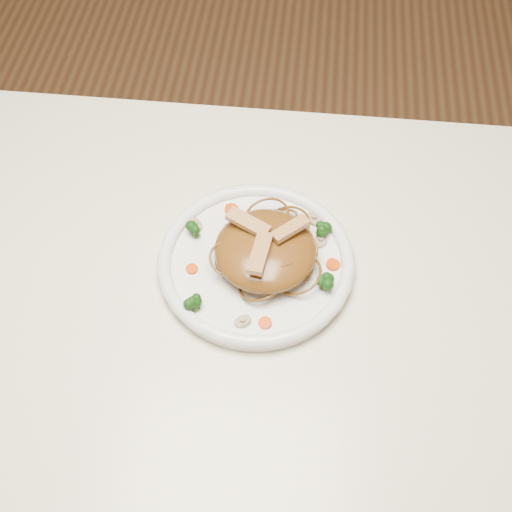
# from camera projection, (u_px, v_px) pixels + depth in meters

# --- Properties ---
(ground) EXTENTS (4.00, 4.00, 0.00)m
(ground) POSITION_uv_depth(u_px,v_px,m) (226.00, 467.00, 1.56)
(ground) COLOR #56301D
(ground) RESTS_ON ground
(table) EXTENTS (1.20, 0.80, 0.75)m
(table) POSITION_uv_depth(u_px,v_px,m) (210.00, 334.00, 1.03)
(table) COLOR beige
(table) RESTS_ON ground
(plate) EXTENTS (0.33, 0.33, 0.02)m
(plate) POSITION_uv_depth(u_px,v_px,m) (256.00, 265.00, 0.97)
(plate) COLOR white
(plate) RESTS_ON table
(noodle_mound) EXTENTS (0.18, 0.18, 0.05)m
(noodle_mound) POSITION_uv_depth(u_px,v_px,m) (265.00, 250.00, 0.95)
(noodle_mound) COLOR brown
(noodle_mound) RESTS_ON plate
(chicken_a) EXTENTS (0.06, 0.05, 0.01)m
(chicken_a) POSITION_uv_depth(u_px,v_px,m) (290.00, 229.00, 0.93)
(chicken_a) COLOR tan
(chicken_a) RESTS_ON noodle_mound
(chicken_b) EXTENTS (0.07, 0.05, 0.01)m
(chicken_b) POSITION_uv_depth(u_px,v_px,m) (248.00, 223.00, 0.93)
(chicken_b) COLOR tan
(chicken_b) RESTS_ON noodle_mound
(chicken_c) EXTENTS (0.03, 0.07, 0.01)m
(chicken_c) POSITION_uv_depth(u_px,v_px,m) (260.00, 253.00, 0.90)
(chicken_c) COLOR tan
(chicken_c) RESTS_ON noodle_mound
(broccoli_0) EXTENTS (0.03, 0.03, 0.03)m
(broccoli_0) POSITION_uv_depth(u_px,v_px,m) (323.00, 229.00, 0.98)
(broccoli_0) COLOR #123D0C
(broccoli_0) RESTS_ON plate
(broccoli_1) EXTENTS (0.03, 0.03, 0.03)m
(broccoli_1) POSITION_uv_depth(u_px,v_px,m) (195.00, 230.00, 0.98)
(broccoli_1) COLOR #123D0C
(broccoli_1) RESTS_ON plate
(broccoli_2) EXTENTS (0.03, 0.03, 0.03)m
(broccoli_2) POSITION_uv_depth(u_px,v_px,m) (194.00, 303.00, 0.91)
(broccoli_2) COLOR #123D0C
(broccoli_2) RESTS_ON plate
(broccoli_3) EXTENTS (0.03, 0.03, 0.03)m
(broccoli_3) POSITION_uv_depth(u_px,v_px,m) (325.00, 282.00, 0.93)
(broccoli_3) COLOR #123D0C
(broccoli_3) RESTS_ON plate
(carrot_0) EXTENTS (0.03, 0.03, 0.00)m
(carrot_0) POSITION_uv_depth(u_px,v_px,m) (302.00, 226.00, 1.00)
(carrot_0) COLOR #EB4208
(carrot_0) RESTS_ON plate
(carrot_1) EXTENTS (0.02, 0.02, 0.00)m
(carrot_1) POSITION_uv_depth(u_px,v_px,m) (192.00, 269.00, 0.96)
(carrot_1) COLOR #EB4208
(carrot_1) RESTS_ON plate
(carrot_2) EXTENTS (0.02, 0.02, 0.00)m
(carrot_2) POSITION_uv_depth(u_px,v_px,m) (333.00, 265.00, 0.96)
(carrot_2) COLOR #EB4208
(carrot_2) RESTS_ON plate
(carrot_3) EXTENTS (0.02, 0.02, 0.00)m
(carrot_3) POSITION_uv_depth(u_px,v_px,m) (231.00, 209.00, 1.02)
(carrot_3) COLOR #EB4208
(carrot_3) RESTS_ON plate
(carrot_4) EXTENTS (0.02, 0.02, 0.00)m
(carrot_4) POSITION_uv_depth(u_px,v_px,m) (265.00, 323.00, 0.91)
(carrot_4) COLOR #EB4208
(carrot_4) RESTS_ON plate
(mushroom_0) EXTENTS (0.03, 0.03, 0.01)m
(mushroom_0) POSITION_uv_depth(u_px,v_px,m) (243.00, 321.00, 0.91)
(mushroom_0) COLOR tan
(mushroom_0) RESTS_ON plate
(mushroom_1) EXTENTS (0.03, 0.03, 0.01)m
(mushroom_1) POSITION_uv_depth(u_px,v_px,m) (321.00, 241.00, 0.99)
(mushroom_1) COLOR tan
(mushroom_1) RESTS_ON plate
(mushroom_2) EXTENTS (0.04, 0.04, 0.01)m
(mushroom_2) POSITION_uv_depth(u_px,v_px,m) (196.00, 225.00, 1.00)
(mushroom_2) COLOR tan
(mushroom_2) RESTS_ON plate
(mushroom_3) EXTENTS (0.04, 0.04, 0.01)m
(mushroom_3) POSITION_uv_depth(u_px,v_px,m) (314.00, 219.00, 1.01)
(mushroom_3) COLOR tan
(mushroom_3) RESTS_ON plate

